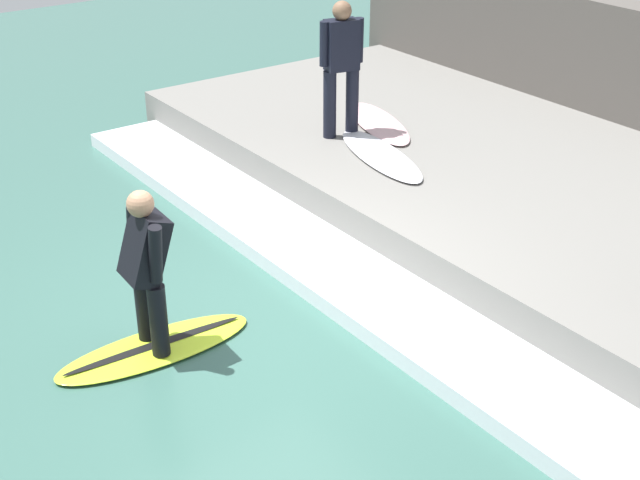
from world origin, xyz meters
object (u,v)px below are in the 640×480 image
at_px(surfer_waiting_far, 341,62).
at_px(surfboard_spare, 381,155).
at_px(surfboard_riding, 155,348).
at_px(surfboard_waiting_far, 379,123).
at_px(surfer_riding, 146,263).

height_order(surfer_waiting_far, surfboard_spare, surfer_waiting_far).
height_order(surfboard_riding, surfboard_waiting_far, surfboard_waiting_far).
distance_m(surfer_waiting_far, surfboard_spare, 1.27).
bearing_deg(surfboard_waiting_far, surfboard_riding, -152.99).
xyz_separation_m(surfboard_riding, surfer_waiting_far, (3.78, 2.25, 1.44)).
relative_size(surfer_riding, surfboard_spare, 0.78).
bearing_deg(surfboard_riding, surfboard_waiting_far, 27.01).
bearing_deg(surfer_riding, surfboard_riding, 0.00).
relative_size(surfer_waiting_far, surfboard_waiting_far, 0.94).
height_order(surfer_waiting_far, surfboard_waiting_far, surfer_waiting_far).
relative_size(surfer_riding, surfboard_waiting_far, 0.83).
relative_size(surfboard_waiting_far, surfboard_spare, 0.94).
distance_m(surfboard_riding, surfboard_spare, 3.99).
height_order(surfboard_riding, surfer_waiting_far, surfer_waiting_far).
distance_m(surfboard_riding, surfboard_waiting_far, 4.98).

